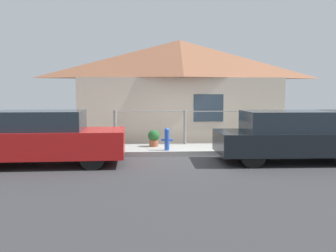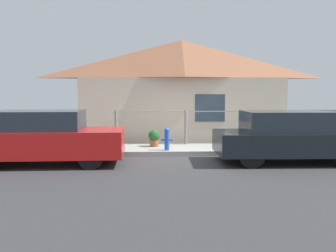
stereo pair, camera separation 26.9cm
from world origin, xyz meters
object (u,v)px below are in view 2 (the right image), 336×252
car_left (44,138)px  car_right (289,137)px  fire_hydrant (167,139)px  potted_plant_near_hydrant (154,137)px  potted_plant_corner (246,135)px  potted_plant_by_fence (70,138)px

car_left → car_right: 6.65m
car_right → fire_hydrant: size_ratio=5.88×
potted_plant_near_hydrant → potted_plant_corner: potted_plant_corner is taller
car_left → potted_plant_corner: (6.07, 2.47, -0.24)m
fire_hydrant → potted_plant_corner: size_ratio=1.12×
potted_plant_corner → fire_hydrant: bearing=-159.0°
potted_plant_by_fence → potted_plant_near_hydrant: bearing=1.9°
potted_plant_corner → potted_plant_near_hydrant: bearing=-176.2°
car_left → fire_hydrant: car_left is taller
potted_plant_near_hydrant → potted_plant_by_fence: potted_plant_by_fence is taller
car_right → potted_plant_by_fence: (-6.43, 2.17, -0.27)m
potted_plant_by_fence → fire_hydrant: bearing=-13.5°
potted_plant_by_fence → potted_plant_corner: potted_plant_corner is taller
potted_plant_near_hydrant → car_right: bearing=-31.4°
car_left → potted_plant_near_hydrant: car_left is taller
car_left → fire_hydrant: size_ratio=5.93×
potted_plant_near_hydrant → potted_plant_by_fence: (-2.74, -0.09, 0.00)m
fire_hydrant → potted_plant_by_fence: size_ratio=1.24×
car_left → fire_hydrant: (3.34, 1.42, -0.22)m
car_left → potted_plant_near_hydrant: (2.95, 2.26, -0.28)m
potted_plant_near_hydrant → potted_plant_by_fence: 2.74m
car_left → potted_plant_by_fence: (0.21, 2.17, -0.28)m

